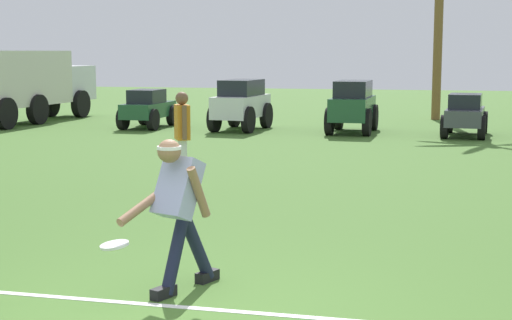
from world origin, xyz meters
TOP-DOWN VIEW (x-y plane):
  - field_line_paint at (0.00, 0.47)m, footprint 24.09×0.60m
  - frisbee_thrower at (-0.25, 0.89)m, footprint 0.72×0.98m
  - frisbee_in_flight at (-0.67, 0.41)m, footprint 0.35×0.35m
  - teammate_near_sideline at (-1.81, 5.87)m, footprint 0.33×0.47m
  - parked_car_slot_a at (-5.99, 15.59)m, footprint 1.15×2.23m
  - parked_car_slot_b at (-3.21, 15.53)m, footprint 1.41×2.44m
  - parked_car_slot_c at (-0.10, 15.48)m, footprint 1.26×2.39m
  - parked_car_slot_d at (2.83, 15.18)m, footprint 1.28×2.28m
  - box_truck at (-10.11, 16.44)m, footprint 1.75×5.97m

SIDE VIEW (x-z plane):
  - field_line_paint at x=0.00m, z-range 0.00..0.01m
  - frisbee_in_flight at x=-0.67m, z-range 0.51..0.56m
  - parked_car_slot_a at x=-5.99m, z-range 0.01..1.11m
  - parked_car_slot_d at x=2.83m, z-range 0.01..1.11m
  - parked_car_slot_b at x=-3.21m, z-range 0.04..1.44m
  - parked_car_slot_c at x=-0.10m, z-range 0.04..1.44m
  - frisbee_thrower at x=-0.25m, z-range 0.09..1.50m
  - teammate_near_sideline at x=-1.81m, z-range 0.16..1.72m
  - box_truck at x=-10.11m, z-range 0.13..2.33m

